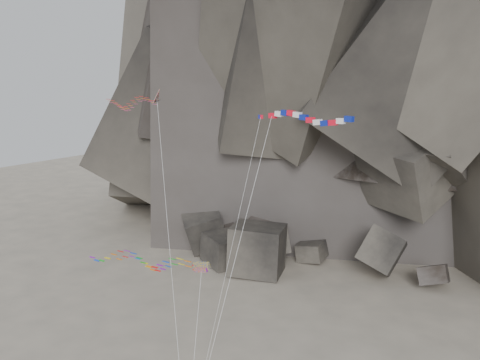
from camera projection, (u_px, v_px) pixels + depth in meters
The scene contains 6 objects.
headland at pixel (419, 5), 99.29m from camera, with size 110.00×70.00×84.00m, color #504B42, non-canonical shape.
boulder_field at pixel (313, 256), 79.22m from camera, with size 72.54×16.19×9.63m.
delta_kite at pixel (128, 103), 54.58m from camera, with size 20.98×13.49×26.21m.
banner_kite at pixel (307, 120), 43.25m from camera, with size 8.10×13.16×24.52m.
parafoil_kite at pixel (139, 259), 49.67m from camera, with size 18.20×7.94×11.84m.
pennant_kite at pixel (240, 207), 42.37m from camera, with size 0.58×10.28×24.18m.
Camera 1 is at (26.60, -35.58, 28.79)m, focal length 40.00 mm.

